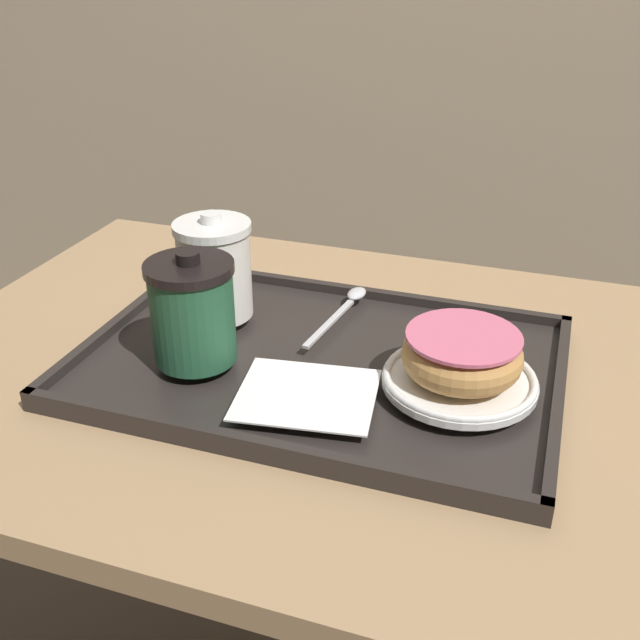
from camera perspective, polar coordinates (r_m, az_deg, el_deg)
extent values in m
cube|color=tan|center=(0.88, 0.67, -4.37)|extent=(1.00, 0.69, 0.03)
cylinder|color=#333338|center=(1.12, 0.56, -20.44)|extent=(0.08, 0.08, 0.70)
cube|color=#282321|center=(0.86, 0.00, -3.41)|extent=(0.54, 0.36, 0.01)
cube|color=#282321|center=(0.72, -4.55, -9.47)|extent=(0.54, 0.01, 0.01)
cube|color=#282321|center=(1.00, 3.22, 2.12)|extent=(0.54, 0.01, 0.01)
cube|color=#282321|center=(0.96, -15.00, -0.05)|extent=(0.01, 0.36, 0.01)
cube|color=#282321|center=(0.82, 17.71, -5.62)|extent=(0.01, 0.36, 0.01)
cube|color=white|center=(0.77, -1.02, -5.69)|extent=(0.16, 0.14, 0.00)
cylinder|color=#235638|center=(0.82, -9.65, 0.30)|extent=(0.09, 0.09, 0.11)
cylinder|color=black|center=(0.80, -9.98, 3.95)|extent=(0.10, 0.10, 0.01)
cylinder|color=black|center=(0.79, -10.04, 4.70)|extent=(0.03, 0.03, 0.01)
cylinder|color=white|center=(0.92, -8.01, 3.55)|extent=(0.09, 0.09, 0.11)
cylinder|color=white|center=(0.89, -8.26, 7.02)|extent=(0.09, 0.09, 0.01)
cylinder|color=white|center=(0.89, -8.31, 7.69)|extent=(0.02, 0.02, 0.01)
cylinder|color=white|center=(0.80, 10.56, -4.64)|extent=(0.16, 0.16, 0.01)
torus|color=white|center=(0.80, 10.60, -4.28)|extent=(0.16, 0.16, 0.01)
torus|color=tan|center=(0.79, 10.76, -2.69)|extent=(0.13, 0.13, 0.04)
cylinder|color=#DB6684|center=(0.77, 10.91, -1.24)|extent=(0.12, 0.12, 0.00)
ellipsoid|color=silver|center=(0.97, 2.81, 2.02)|extent=(0.03, 0.04, 0.01)
cube|color=silver|center=(0.90, 0.72, -0.25)|extent=(0.02, 0.13, 0.00)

